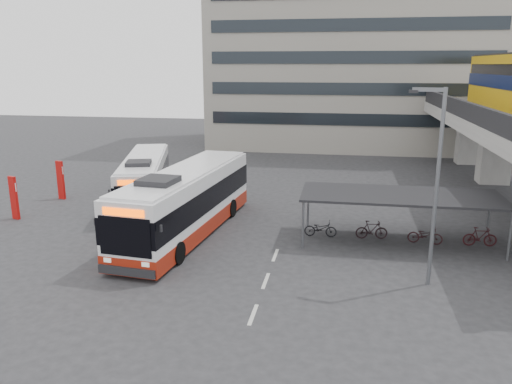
% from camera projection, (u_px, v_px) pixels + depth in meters
% --- Properties ---
extents(ground, '(120.00, 120.00, 0.00)m').
position_uv_depth(ground, '(225.00, 252.00, 24.46)').
color(ground, '#28282B').
rests_on(ground, ground).
extents(bike_shelter, '(10.00, 4.00, 2.54)m').
position_uv_depth(bike_shelter, '(399.00, 211.00, 25.49)').
color(bike_shelter, '#595B60').
rests_on(bike_shelter, ground).
extents(office_block, '(30.00, 15.00, 25.00)m').
position_uv_depth(office_block, '(353.00, 31.00, 54.70)').
color(office_block, gray).
rests_on(office_block, ground).
extents(road_markings, '(0.15, 7.60, 0.01)m').
position_uv_depth(road_markings, '(266.00, 281.00, 21.17)').
color(road_markings, beige).
rests_on(road_markings, ground).
extents(bus_main, '(4.09, 13.05, 3.79)m').
position_uv_depth(bus_main, '(187.00, 202.00, 26.70)').
color(bus_main, white).
rests_on(bus_main, ground).
extents(bus_teal, '(5.46, 11.45, 3.32)m').
position_uv_depth(bus_teal, '(145.00, 180.00, 32.94)').
color(bus_teal, white).
rests_on(bus_teal, ground).
extents(pedestrian, '(0.37, 0.56, 1.53)m').
position_uv_depth(pedestrian, '(194.00, 229.00, 25.42)').
color(pedestrian, black).
rests_on(pedestrian, ground).
extents(lamp_post, '(1.42, 0.40, 8.09)m').
position_uv_depth(lamp_post, '(435.00, 177.00, 19.76)').
color(lamp_post, '#595B60').
rests_on(lamp_post, ground).
extents(sign_totem_mid, '(0.55, 0.32, 2.59)m').
position_uv_depth(sign_totem_mid, '(14.00, 197.00, 29.37)').
color(sign_totem_mid, '#B00D0A').
rests_on(sign_totem_mid, ground).
extents(sign_totem_north, '(0.56, 0.31, 2.64)m').
position_uv_depth(sign_totem_north, '(61.00, 179.00, 33.79)').
color(sign_totem_north, '#B00D0A').
rests_on(sign_totem_north, ground).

